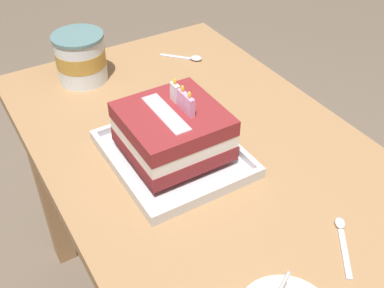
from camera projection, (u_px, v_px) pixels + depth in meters
dining_table at (209, 191)px, 1.06m from camera, size 1.10×0.65×0.70m
foil_tray at (174, 155)px, 0.98m from camera, size 0.29×0.25×0.02m
birthday_cake at (173, 131)px, 0.94m from camera, size 0.19×0.19×0.14m
ice_cream_tub at (81, 57)px, 1.18m from camera, size 0.13×0.13×0.12m
serving_spoon_near_tray at (342, 235)px, 0.81m from camera, size 0.11×0.09×0.01m
serving_spoon_by_bowls at (192, 58)px, 1.30m from camera, size 0.10×0.09×0.01m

